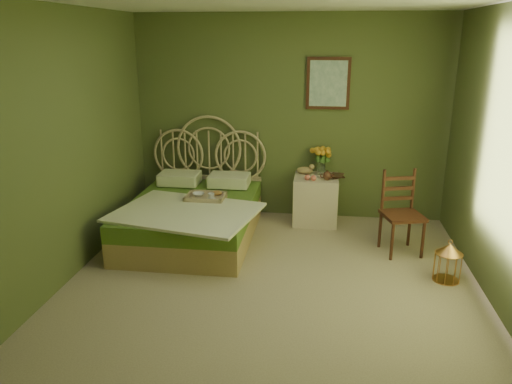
# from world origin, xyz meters

# --- Properties ---
(floor) EXTENTS (4.50, 4.50, 0.00)m
(floor) POSITION_xyz_m (0.00, 0.00, 0.00)
(floor) COLOR tan
(floor) RESTS_ON ground
(wall_back) EXTENTS (4.00, 0.00, 4.00)m
(wall_back) POSITION_xyz_m (0.00, 2.25, 1.30)
(wall_back) COLOR #505E31
(wall_back) RESTS_ON floor
(wall_left) EXTENTS (0.00, 4.50, 4.50)m
(wall_left) POSITION_xyz_m (-2.00, 0.00, 1.30)
(wall_left) COLOR #505E31
(wall_left) RESTS_ON floor
(wall_art) EXTENTS (0.54, 0.04, 0.64)m
(wall_art) POSITION_xyz_m (0.48, 2.22, 1.75)
(wall_art) COLOR black
(wall_art) RESTS_ON wall_back
(bed) EXTENTS (1.68, 2.12, 1.31)m
(bed) POSITION_xyz_m (-1.06, 1.28, 0.29)
(bed) COLOR tan
(bed) RESTS_ON floor
(nightstand) EXTENTS (0.55, 0.55, 1.04)m
(nightstand) POSITION_xyz_m (0.38, 1.99, 0.37)
(nightstand) COLOR beige
(nightstand) RESTS_ON floor
(chair) EXTENTS (0.50, 0.50, 0.92)m
(chair) POSITION_xyz_m (1.34, 1.21, 0.51)
(chair) COLOR black
(chair) RESTS_ON floor
(birdcage) EXTENTS (0.26, 0.26, 0.39)m
(birdcage) POSITION_xyz_m (1.70, 0.51, 0.19)
(birdcage) COLOR #D38C43
(birdcage) RESTS_ON floor
(book_lower) EXTENTS (0.20, 0.24, 0.02)m
(book_lower) POSITION_xyz_m (0.56, 2.00, 0.62)
(book_lower) COLOR #381E0F
(book_lower) RESTS_ON nightstand
(book_upper) EXTENTS (0.20, 0.24, 0.02)m
(book_upper) POSITION_xyz_m (0.56, 2.00, 0.64)
(book_upper) COLOR #472819
(book_upper) RESTS_ON nightstand
(cereal_bowl) EXTENTS (0.16, 0.16, 0.03)m
(cereal_bowl) POSITION_xyz_m (-1.00, 1.32, 0.52)
(cereal_bowl) COLOR white
(cereal_bowl) RESTS_ON bed
(coffee_cup) EXTENTS (0.09, 0.09, 0.07)m
(coffee_cup) POSITION_xyz_m (-0.82, 1.21, 0.54)
(coffee_cup) COLOR white
(coffee_cup) RESTS_ON bed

